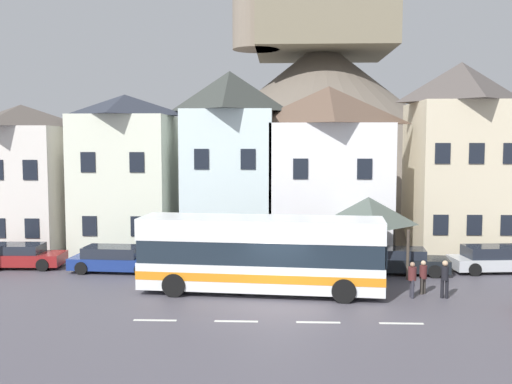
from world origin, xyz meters
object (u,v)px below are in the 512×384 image
townhouse_04 (459,159)px  pedestrian_02 (445,277)px  hilltop_castle (322,121)px  public_bench (350,256)px  pedestrian_03 (351,261)px  bus_shelter (368,211)px  parked_car_00 (20,256)px  pedestrian_01 (423,275)px  townhouse_02 (230,162)px  townhouse_03 (328,170)px  parked_car_02 (496,259)px  parked_car_03 (400,261)px  pedestrian_00 (412,277)px  townhouse_00 (23,177)px  transit_bus (261,255)px  parked_car_01 (115,259)px  townhouse_01 (126,174)px

townhouse_04 → pedestrian_02: townhouse_04 is taller
hilltop_castle → public_bench: (-0.03, -23.68, -7.89)m
hilltop_castle → pedestrian_03: (-0.43, -27.14, -7.45)m
bus_shelter → parked_car_00: 18.15m
pedestrian_01 → townhouse_02: bearing=133.6°
townhouse_03 → townhouse_04: townhouse_04 is taller
townhouse_02 → pedestrian_01: bearing=-46.4°
pedestrian_03 → parked_car_02: bearing=15.5°
townhouse_04 → parked_car_02: townhouse_04 is taller
bus_shelter → public_bench: size_ratio=2.11×
parked_car_02 → parked_car_03: size_ratio=1.02×
parked_car_03 → pedestrian_01: size_ratio=3.21×
pedestrian_02 → parked_car_03: bearing=101.3°
parked_car_00 → parked_car_03: size_ratio=0.95×
pedestrian_00 → public_bench: 6.80m
townhouse_04 → public_bench: size_ratio=6.17×
bus_shelter → townhouse_00: bearing=164.5°
townhouse_00 → pedestrian_03: (18.95, -7.36, -3.46)m
public_bench → hilltop_castle: bearing=89.9°
townhouse_02 → transit_bus: (2.18, -9.68, -3.67)m
pedestrian_00 → pedestrian_01: pedestrian_00 is taller
pedestrian_02 → public_bench: bearing=115.8°
parked_car_01 → public_bench: (12.06, 2.11, -0.15)m
transit_bus → public_bench: size_ratio=5.95×
pedestrian_02 → hilltop_castle: bearing=95.9°
hilltop_castle → pedestrian_02: (3.13, -30.23, -7.46)m
transit_bus → parked_car_02: bearing=26.6°
bus_shelter → parked_car_02: bus_shelter is taller
pedestrian_00 → parked_car_03: bearing=84.7°
hilltop_castle → pedestrian_00: bearing=-86.6°
townhouse_02 → transit_bus: bearing=-77.3°
townhouse_00 → pedestrian_03: 20.62m
parked_car_03 → pedestrian_03: (-2.65, -1.53, 0.29)m
pedestrian_00 → pedestrian_02: size_ratio=0.95×
townhouse_01 → hilltop_castle: hilltop_castle is taller
parked_car_03 → parked_car_02: bearing=12.4°
parked_car_03 → pedestrian_00: (-0.43, -4.61, 0.26)m
townhouse_02 → hilltop_castle: hilltop_castle is taller
parked_car_01 → pedestrian_03: 11.74m
pedestrian_02 → townhouse_01: bearing=148.4°
bus_shelter → parked_car_01: (-12.73, -0.46, -2.45)m
townhouse_00 → townhouse_04: 26.01m
parked_car_02 → pedestrian_03: size_ratio=2.97×
transit_bus → public_bench: 7.59m
townhouse_02 → townhouse_03: townhouse_02 is taller
townhouse_01 → pedestrian_03: townhouse_01 is taller
pedestrian_01 → pedestrian_03: size_ratio=0.91×
townhouse_00 → townhouse_02: (12.60, -0.17, 0.96)m
pedestrian_03 → townhouse_04: bearing=44.9°
parked_car_00 → pedestrian_00: bearing=-16.6°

